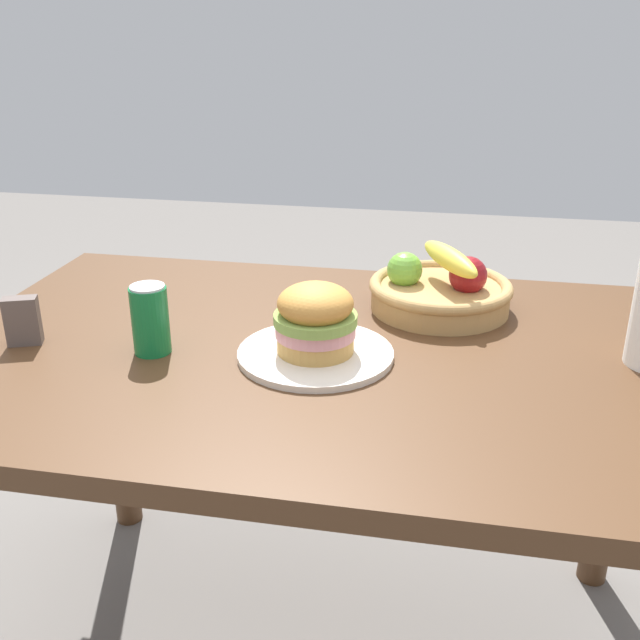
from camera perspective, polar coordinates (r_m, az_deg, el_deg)
name	(u,v)px	position (r m, az deg, el deg)	size (l,w,h in m)	color
dining_table	(322,397)	(1.37, 0.17, -6.05)	(1.40, 0.90, 0.75)	#4C301C
plate	(316,354)	(1.29, -0.35, -2.65)	(0.28, 0.28, 0.01)	silver
sandwich	(315,319)	(1.26, -0.36, 0.11)	(0.15, 0.15, 0.12)	tan
soda_can	(150,319)	(1.32, -13.10, 0.04)	(0.07, 0.07, 0.13)	#147238
fruit_basket	(440,289)	(1.51, 9.36, 2.37)	(0.29, 0.29, 0.14)	tan
napkin_holder	(23,321)	(1.43, -22.17, -0.07)	(0.06, 0.03, 0.09)	#594C47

